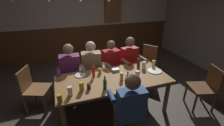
{
  "coord_description": "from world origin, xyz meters",
  "views": [
    {
      "loc": [
        -0.86,
        -2.57,
        2.2
      ],
      "look_at": [
        0.0,
        -0.12,
        1.0
      ],
      "focal_mm": 25.42,
      "sensor_mm": 36.0,
      "label": 1
    }
  ],
  "objects_px": {
    "bottle_3": "(105,84)",
    "pint_glass_2": "(122,76)",
    "pint_glass_3": "(89,86)",
    "condiment_caddy": "(115,70)",
    "chair_empty_near_right": "(147,61)",
    "person_1": "(92,66)",
    "bottle_0": "(93,72)",
    "dining_table": "(113,82)",
    "person_0": "(71,70)",
    "pint_glass_7": "(144,65)",
    "chair_empty_near_left": "(33,88)",
    "wall_dart_cabinet": "(113,10)",
    "person_4": "(129,104)",
    "person_2": "(113,64)",
    "pint_glass_5": "(60,99)",
    "pint_glass_8": "(100,71)",
    "chair_empty_far_end": "(206,86)",
    "pint_glass_1": "(154,64)",
    "person_3": "(131,60)",
    "table_candle": "(92,78)",
    "pint_glass_0": "(81,87)",
    "pint_glass_4": "(70,91)",
    "bottle_1": "(128,78)",
    "plate_1": "(80,75)",
    "bottle_2": "(139,62)",
    "plate_0": "(155,71)",
    "pint_glass_6": "(137,75)"
  },
  "relations": [
    {
      "from": "bottle_3",
      "to": "pint_glass_2",
      "type": "relative_size",
      "value": 1.68
    },
    {
      "from": "pint_glass_3",
      "to": "condiment_caddy",
      "type": "bearing_deg",
      "value": 35.25
    },
    {
      "from": "chair_empty_near_right",
      "to": "condiment_caddy",
      "type": "relative_size",
      "value": 6.29
    },
    {
      "from": "person_1",
      "to": "bottle_0",
      "type": "relative_size",
      "value": 4.82
    },
    {
      "from": "dining_table",
      "to": "person_0",
      "type": "height_order",
      "value": "person_0"
    },
    {
      "from": "pint_glass_2",
      "to": "pint_glass_7",
      "type": "xyz_separation_m",
      "value": [
        0.61,
        0.26,
        0.0
      ]
    },
    {
      "from": "chair_empty_near_left",
      "to": "wall_dart_cabinet",
      "type": "bearing_deg",
      "value": 154.46
    },
    {
      "from": "person_4",
      "to": "chair_empty_near_right",
      "type": "height_order",
      "value": "person_4"
    },
    {
      "from": "person_2",
      "to": "pint_glass_5",
      "type": "bearing_deg",
      "value": 32.86
    },
    {
      "from": "pint_glass_8",
      "to": "condiment_caddy",
      "type": "bearing_deg",
      "value": -0.6
    },
    {
      "from": "chair_empty_far_end",
      "to": "pint_glass_1",
      "type": "relative_size",
      "value": 6.27
    },
    {
      "from": "person_3",
      "to": "chair_empty_near_right",
      "type": "xyz_separation_m",
      "value": [
        0.61,
        0.24,
        -0.21
      ]
    },
    {
      "from": "pint_glass_5",
      "to": "table_candle",
      "type": "bearing_deg",
      "value": 39.36
    },
    {
      "from": "bottle_3",
      "to": "pint_glass_8",
      "type": "height_order",
      "value": "bottle_3"
    },
    {
      "from": "pint_glass_0",
      "to": "pint_glass_4",
      "type": "xyz_separation_m",
      "value": [
        -0.19,
        -0.06,
        -0.0
      ]
    },
    {
      "from": "dining_table",
      "to": "bottle_1",
      "type": "bearing_deg",
      "value": -44.98
    },
    {
      "from": "chair_empty_near_left",
      "to": "pint_glass_7",
      "type": "relative_size",
      "value": 5.72
    },
    {
      "from": "bottle_3",
      "to": "pint_glass_8",
      "type": "relative_size",
      "value": 2.17
    },
    {
      "from": "pint_glass_1",
      "to": "pint_glass_3",
      "type": "xyz_separation_m",
      "value": [
        -1.46,
        -0.37,
        -0.02
      ]
    },
    {
      "from": "plate_1",
      "to": "bottle_3",
      "type": "relative_size",
      "value": 0.86
    },
    {
      "from": "chair_empty_near_right",
      "to": "pint_glass_3",
      "type": "bearing_deg",
      "value": 86.68
    },
    {
      "from": "pint_glass_8",
      "to": "pint_glass_0",
      "type": "bearing_deg",
      "value": -133.17
    },
    {
      "from": "person_3",
      "to": "bottle_2",
      "type": "height_order",
      "value": "person_3"
    },
    {
      "from": "chair_empty_near_right",
      "to": "person_3",
      "type": "bearing_deg",
      "value": 75.72
    },
    {
      "from": "person_0",
      "to": "pint_glass_2",
      "type": "bearing_deg",
      "value": 138.04
    },
    {
      "from": "condiment_caddy",
      "to": "bottle_3",
      "type": "xyz_separation_m",
      "value": [
        -0.38,
        -0.53,
        0.07
      ]
    },
    {
      "from": "dining_table",
      "to": "bottle_2",
      "type": "relative_size",
      "value": 7.51
    },
    {
      "from": "bottle_2",
      "to": "pint_glass_8",
      "type": "relative_size",
      "value": 2.44
    },
    {
      "from": "table_candle",
      "to": "bottle_1",
      "type": "relative_size",
      "value": 0.39
    },
    {
      "from": "plate_1",
      "to": "wall_dart_cabinet",
      "type": "xyz_separation_m",
      "value": [
        1.58,
        2.59,
        0.85
      ]
    },
    {
      "from": "dining_table",
      "to": "bottle_3",
      "type": "bearing_deg",
      "value": -130.35
    },
    {
      "from": "wall_dart_cabinet",
      "to": "chair_empty_far_end",
      "type": "bearing_deg",
      "value": -77.72
    },
    {
      "from": "dining_table",
      "to": "person_1",
      "type": "xyz_separation_m",
      "value": [
        -0.24,
        0.71,
        0.04
      ]
    },
    {
      "from": "dining_table",
      "to": "bottle_0",
      "type": "bearing_deg",
      "value": 151.15
    },
    {
      "from": "person_2",
      "to": "pint_glass_4",
      "type": "relative_size",
      "value": 8.13
    },
    {
      "from": "person_3",
      "to": "bottle_2",
      "type": "distance_m",
      "value": 0.48
    },
    {
      "from": "dining_table",
      "to": "chair_empty_far_end",
      "type": "distance_m",
      "value": 1.85
    },
    {
      "from": "chair_empty_near_left",
      "to": "pint_glass_3",
      "type": "xyz_separation_m",
      "value": [
        0.96,
        -0.77,
        0.3
      ]
    },
    {
      "from": "chair_empty_far_end",
      "to": "bottle_2",
      "type": "xyz_separation_m",
      "value": [
        -1.11,
        0.77,
        0.36
      ]
    },
    {
      "from": "pint_glass_3",
      "to": "person_2",
      "type": "bearing_deg",
      "value": 50.83
    },
    {
      "from": "person_0",
      "to": "bottle_0",
      "type": "height_order",
      "value": "person_0"
    },
    {
      "from": "plate_0",
      "to": "bottle_2",
      "type": "relative_size",
      "value": 1.01
    },
    {
      "from": "pint_glass_1",
      "to": "pint_glass_2",
      "type": "bearing_deg",
      "value": -161.81
    },
    {
      "from": "plate_0",
      "to": "wall_dart_cabinet",
      "type": "relative_size",
      "value": 0.4
    },
    {
      "from": "pint_glass_0",
      "to": "pint_glass_2",
      "type": "height_order",
      "value": "pint_glass_0"
    },
    {
      "from": "pint_glass_6",
      "to": "chair_empty_far_end",
      "type": "bearing_deg",
      "value": -14.78
    },
    {
      "from": "person_0",
      "to": "condiment_caddy",
      "type": "height_order",
      "value": "person_0"
    },
    {
      "from": "bottle_1",
      "to": "person_2",
      "type": "bearing_deg",
      "value": 87.3
    },
    {
      "from": "person_0",
      "to": "pint_glass_3",
      "type": "distance_m",
      "value": 0.93
    },
    {
      "from": "dining_table",
      "to": "person_0",
      "type": "xyz_separation_m",
      "value": [
        -0.7,
        0.7,
        0.04
      ]
    }
  ]
}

